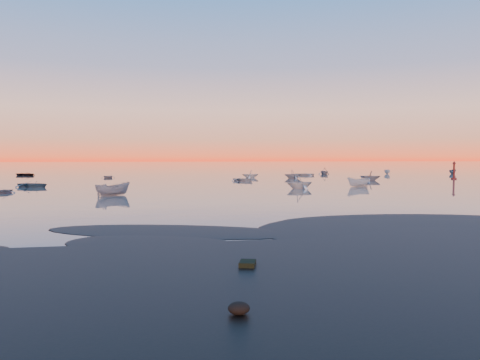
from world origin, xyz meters
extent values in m
plane|color=#665E55|center=(0.00, 100.00, 0.00)|extent=(600.00, 600.00, 0.00)
imported|color=#355466|center=(-27.25, 39.21, 0.00)|extent=(3.76, 4.59, 1.07)
imported|color=slate|center=(-16.25, 24.00, 0.00)|extent=(3.25, 3.97, 1.28)
cylinder|color=#46100F|center=(38.83, 49.71, 0.05)|extent=(0.91, 0.91, 0.30)
cylinder|color=#46100F|center=(38.83, 49.71, 1.32)|extent=(0.33, 0.33, 2.64)
cone|color=#46100F|center=(38.83, 49.71, 2.89)|extent=(0.61, 0.61, 0.51)
camera|label=1|loc=(-12.11, -23.27, 3.75)|focal=35.00mm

